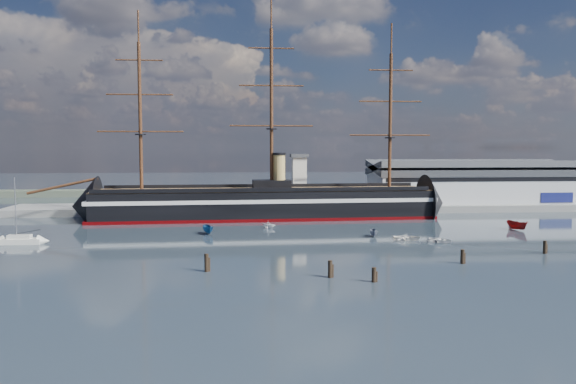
{
  "coord_description": "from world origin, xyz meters",
  "views": [
    {
      "loc": [
        -14.6,
        -88.73,
        18.84
      ],
      "look_at": [
        -3.61,
        35.0,
        9.0
      ],
      "focal_mm": 35.0,
      "sensor_mm": 36.0,
      "label": 1
    }
  ],
  "objects": [
    {
      "name": "motorboat_d",
      "position": [
        -7.55,
        41.45,
        0.0
      ],
      "size": [
        4.62,
        5.65,
        1.92
      ],
      "primitive_type": "imported",
      "rotation": [
        0.0,
        0.0,
        1.03
      ],
      "color": "white",
      "rests_on": "ground"
    },
    {
      "name": "motorboat_a",
      "position": [
        -21.26,
        33.65,
        0.0
      ],
      "size": [
        6.42,
        3.69,
        2.42
      ],
      "primitive_type": "imported",
      "rotation": [
        0.0,
        0.0,
        0.26
      ],
      "color": "navy",
      "rests_on": "ground"
    },
    {
      "name": "piling_near_mid",
      "position": [
        4.26,
        -12.63,
        0.0
      ],
      "size": [
        0.64,
        0.64,
        2.8
      ],
      "primitive_type": "cylinder",
      "color": "black",
      "rests_on": "ground"
    },
    {
      "name": "ground",
      "position": [
        0.0,
        40.0,
        0.0
      ],
      "size": [
        600.0,
        600.0,
        0.0
      ],
      "primitive_type": "plane",
      "color": "#2C3945",
      "rests_on": "ground"
    },
    {
      "name": "motorboat_f",
      "position": [
        49.06,
        33.63,
        0.0
      ],
      "size": [
        7.15,
        4.59,
        2.68
      ],
      "primitive_type": "imported",
      "rotation": [
        0.0,
        0.0,
        0.35
      ],
      "color": "maroon",
      "rests_on": "ground"
    },
    {
      "name": "piling_far_right",
      "position": [
        39.76,
        5.6,
        0.0
      ],
      "size": [
        0.64,
        0.64,
        3.02
      ],
      "primitive_type": "cylinder",
      "color": "black",
      "rests_on": "ground"
    },
    {
      "name": "motorboat_b",
      "position": [
        19.58,
        21.86,
        0.0
      ],
      "size": [
        2.24,
        3.76,
        1.65
      ],
      "primitive_type": "imported",
      "rotation": [
        0.0,
        0.0,
        1.32
      ],
      "color": "white",
      "rests_on": "ground"
    },
    {
      "name": "motorboat_c",
      "position": [
        13.91,
        26.81,
        0.0
      ],
      "size": [
        5.17,
        2.5,
        1.98
      ],
      "primitive_type": "imported",
      "rotation": [
        0.0,
        0.0,
        -0.14
      ],
      "color": "slate",
      "rests_on": "ground"
    },
    {
      "name": "sailboat",
      "position": [
        -57.33,
        24.01,
        0.84
      ],
      "size": [
        8.21,
        2.43,
        13.14
      ],
      "rotation": [
        0.0,
        0.0,
        -0.0
      ],
      "color": "silver",
      "rests_on": "ground"
    },
    {
      "name": "piling_near_left",
      "position": [
        -19.51,
        -3.8,
        0.0
      ],
      "size": [
        0.64,
        0.64,
        3.43
      ],
      "primitive_type": "cylinder",
      "color": "black",
      "rests_on": "ground"
    },
    {
      "name": "quay_tower",
      "position": [
        3.0,
        73.0,
        9.75
      ],
      "size": [
        5.0,
        5.0,
        15.0
      ],
      "color": "silver",
      "rests_on": "ground"
    },
    {
      "name": "piling_extra",
      "position": [
        -1.42,
        -9.39,
        0.0
      ],
      "size": [
        0.64,
        0.64,
        3.24
      ],
      "primitive_type": "cylinder",
      "color": "black",
      "rests_on": "ground"
    },
    {
      "name": "motorboat_e",
      "position": [
        25.38,
        18.76,
        0.0
      ],
      "size": [
        2.95,
        3.06,
        1.42
      ],
      "primitive_type": "imported",
      "rotation": [
        0.0,
        0.0,
        0.83
      ],
      "color": "silver",
      "rests_on": "ground"
    },
    {
      "name": "warship",
      "position": [
        -9.5,
        60.0,
        4.04
      ],
      "size": [
        113.21,
        20.09,
        53.94
      ],
      "rotation": [
        0.0,
        0.0,
        0.04
      ],
      "color": "black",
      "rests_on": "ground"
    },
    {
      "name": "warehouse",
      "position": [
        58.0,
        80.0,
        7.98
      ],
      "size": [
        63.0,
        21.0,
        11.6
      ],
      "color": "#B7BABC",
      "rests_on": "ground"
    },
    {
      "name": "piling_near_right",
      "position": [
        21.65,
        -1.56,
        0.0
      ],
      "size": [
        0.64,
        0.64,
        3.04
      ],
      "primitive_type": "cylinder",
      "color": "black",
      "rests_on": "ground"
    },
    {
      "name": "quay",
      "position": [
        10.0,
        76.0,
        0.0
      ],
      "size": [
        180.0,
        18.0,
        2.0
      ],
      "primitive_type": "cube",
      "color": "slate",
      "rests_on": "ground"
    }
  ]
}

